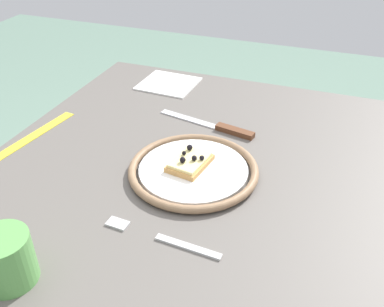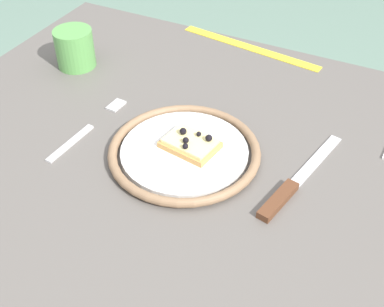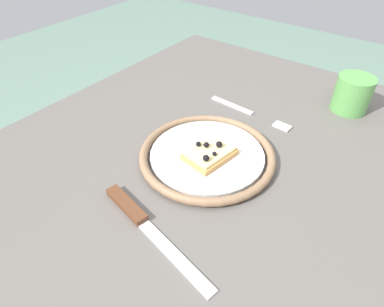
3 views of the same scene
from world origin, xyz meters
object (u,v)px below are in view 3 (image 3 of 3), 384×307
fork (250,113)px  cup (353,94)px  pizza_slice_near (209,153)px  dining_table (214,191)px  knife (138,217)px  plate (207,155)px

fork → cup: 0.23m
fork → pizza_slice_near: bearing=6.0°
dining_table → pizza_slice_near: (0.02, -0.00, 0.12)m
dining_table → knife: 0.22m
plate → fork: plate is taller
knife → cup: 0.54m
plate → pizza_slice_near: size_ratio=2.59×
fork → cup: bearing=131.3°
dining_table → fork: 0.19m
fork → knife: bearing=1.7°
knife → pizza_slice_near: bearing=177.0°
plate → pizza_slice_near: bearing=51.5°
dining_table → knife: bearing=-3.2°
dining_table → cup: size_ratio=12.27×
pizza_slice_near → fork: size_ratio=0.48×
knife → fork: size_ratio=1.18×
pizza_slice_near → dining_table: bearing=175.5°
cup → dining_table: bearing=-25.0°
knife → cup: size_ratio=3.05×
plate → pizza_slice_near: pizza_slice_near is taller
knife → cup: cup is taller
dining_table → pizza_slice_near: 0.12m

